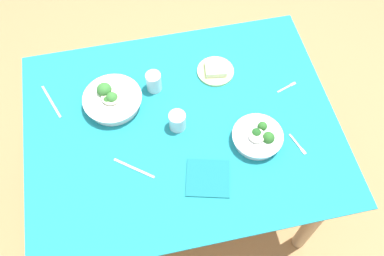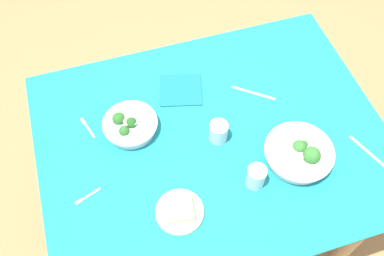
% 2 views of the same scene
% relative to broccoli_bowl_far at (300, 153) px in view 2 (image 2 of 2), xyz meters
% --- Properties ---
extents(ground_plane, '(6.00, 6.00, 0.00)m').
position_rel_broccoli_bowl_far_xyz_m(ground_plane, '(0.28, -0.17, -0.81)').
color(ground_plane, '#9E7547').
extents(dining_table, '(1.35, 1.06, 0.78)m').
position_rel_broccoli_bowl_far_xyz_m(dining_table, '(0.28, -0.17, -0.15)').
color(dining_table, '#197A84').
rests_on(dining_table, ground_plane).
extents(broccoli_bowl_far, '(0.26, 0.26, 0.10)m').
position_rel_broccoli_bowl_far_xyz_m(broccoli_bowl_far, '(0.00, 0.00, 0.00)').
color(broccoli_bowl_far, white).
rests_on(broccoli_bowl_far, dining_table).
extents(broccoli_bowl_near, '(0.21, 0.21, 0.08)m').
position_rel_broccoli_bowl_far_xyz_m(broccoli_bowl_near, '(0.58, -0.32, -0.00)').
color(broccoli_bowl_near, white).
rests_on(broccoli_bowl_near, dining_table).
extents(bread_side_plate, '(0.17, 0.17, 0.04)m').
position_rel_broccoli_bowl_far_xyz_m(bread_side_plate, '(0.49, 0.08, -0.02)').
color(bread_side_plate, '#B7D684').
rests_on(bread_side_plate, dining_table).
extents(water_glass_center, '(0.07, 0.07, 0.09)m').
position_rel_broccoli_bowl_far_xyz_m(water_glass_center, '(0.26, -0.17, 0.01)').
color(water_glass_center, silver).
rests_on(water_glass_center, dining_table).
extents(water_glass_side, '(0.07, 0.07, 0.09)m').
position_rel_broccoli_bowl_far_xyz_m(water_glass_side, '(0.20, 0.05, 0.01)').
color(water_glass_side, silver).
rests_on(water_glass_side, dining_table).
extents(fork_by_far_bowl, '(0.04, 0.11, 0.00)m').
position_rel_broccoli_bowl_far_xyz_m(fork_by_far_bowl, '(0.74, -0.37, -0.03)').
color(fork_by_far_bowl, '#B7B7BC').
rests_on(fork_by_far_bowl, dining_table).
extents(fork_by_near_bowl, '(0.10, 0.04, 0.00)m').
position_rel_broccoli_bowl_far_xyz_m(fork_by_near_bowl, '(0.79, -0.08, -0.03)').
color(fork_by_near_bowl, '#B7B7BC').
rests_on(fork_by_near_bowl, dining_table).
extents(table_knife_left, '(0.08, 0.19, 0.00)m').
position_rel_broccoli_bowl_far_xyz_m(table_knife_left, '(-0.27, 0.07, -0.03)').
color(table_knife_left, '#B7B7BC').
rests_on(table_knife_left, dining_table).
extents(table_knife_right, '(0.16, 0.12, 0.00)m').
position_rel_broccoli_bowl_far_xyz_m(table_knife_right, '(0.05, -0.34, -0.03)').
color(table_knife_right, '#B7B7BC').
rests_on(table_knife_right, dining_table).
extents(napkin_folded_upper, '(0.21, 0.20, 0.01)m').
position_rel_broccoli_bowl_far_xyz_m(napkin_folded_upper, '(0.33, -0.44, -0.03)').
color(napkin_folded_upper, '#156870').
rests_on(napkin_folded_upper, dining_table).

